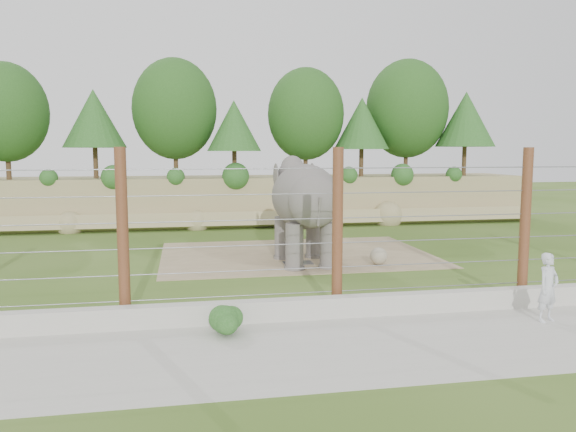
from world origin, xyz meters
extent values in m
plane|color=#365716|center=(0.00, 0.00, 0.00)|extent=(90.00, 90.00, 0.00)
cube|color=tan|center=(0.00, 13.00, 1.25)|extent=(30.00, 4.00, 2.50)
cube|color=tan|center=(0.00, 10.70, 0.35)|extent=(30.00, 1.37, 1.07)
cylinder|color=#3F2B19|center=(-12.00, 12.00, 3.38)|extent=(0.24, 0.24, 1.75)
sphere|color=#1F4518|center=(-12.00, 12.00, 5.75)|extent=(4.00, 4.00, 4.00)
cylinder|color=#3F2B19|center=(-8.00, 12.50, 3.29)|extent=(0.24, 0.24, 1.58)
sphere|color=#1F4518|center=(-8.00, 12.50, 5.42)|extent=(3.60, 3.60, 3.60)
cylinder|color=#3F2B19|center=(-4.00, 13.00, 3.46)|extent=(0.24, 0.24, 1.92)
sphere|color=#1F4518|center=(-4.00, 13.00, 6.07)|extent=(4.40, 4.40, 4.40)
cylinder|color=#3F2B19|center=(-1.00, 11.80, 3.20)|extent=(0.24, 0.24, 1.40)
sphere|color=#1F4518|center=(-1.00, 11.80, 5.10)|extent=(3.20, 3.20, 3.20)
cylinder|color=#3F2B19|center=(3.00, 12.80, 3.41)|extent=(0.24, 0.24, 1.82)
sphere|color=#1F4518|center=(3.00, 12.80, 5.88)|extent=(4.16, 4.16, 4.16)
cylinder|color=#3F2B19|center=(6.00, 12.20, 3.25)|extent=(0.24, 0.24, 1.50)
sphere|color=#1F4518|center=(6.00, 12.20, 5.29)|extent=(3.44, 3.44, 3.44)
cylinder|color=#3F2B19|center=(9.00, 13.20, 3.51)|extent=(0.24, 0.24, 2.03)
sphere|color=#1F4518|center=(9.00, 13.20, 6.27)|extent=(4.64, 4.64, 4.64)
cylinder|color=#3F2B19|center=(12.00, 12.00, 3.32)|extent=(0.24, 0.24, 1.64)
sphere|color=#1F4518|center=(12.00, 12.00, 5.55)|extent=(3.76, 3.76, 3.76)
cube|color=#8F7B59|center=(0.50, 3.00, 0.01)|extent=(10.00, 7.00, 0.02)
cube|color=#262628|center=(0.22, 1.33, 0.04)|extent=(1.00, 0.60, 0.03)
sphere|color=gray|center=(2.89, 0.57, 0.32)|extent=(0.60, 0.60, 0.60)
cube|color=#B8B4AA|center=(0.00, -5.00, 0.25)|extent=(26.00, 0.35, 0.50)
cube|color=#B8B4AA|center=(0.00, -7.00, 0.01)|extent=(26.00, 4.00, 0.01)
cylinder|color=#552813|center=(-5.00, -4.50, 2.00)|extent=(0.26, 0.26, 4.00)
cylinder|color=#552813|center=(0.00, -4.50, 2.00)|extent=(0.26, 0.26, 4.00)
cylinder|color=#552813|center=(5.00, -4.50, 2.00)|extent=(0.26, 0.26, 4.00)
cylinder|color=gray|center=(0.00, -4.50, 0.50)|extent=(20.00, 0.02, 0.02)
cylinder|color=gray|center=(0.00, -4.50, 1.10)|extent=(20.00, 0.02, 0.02)
cylinder|color=gray|center=(0.00, -4.50, 1.70)|extent=(20.00, 0.02, 0.02)
cylinder|color=gray|center=(0.00, -4.50, 2.30)|extent=(20.00, 0.02, 0.02)
cylinder|color=gray|center=(0.00, -4.50, 2.90)|extent=(20.00, 0.02, 0.02)
cylinder|color=gray|center=(0.00, -4.50, 3.50)|extent=(20.00, 0.02, 0.02)
sphere|color=#21591A|center=(-2.69, -5.80, 0.33)|extent=(0.63, 0.63, 0.63)
imported|color=#AEB5B8|center=(4.52, -6.22, 0.81)|extent=(0.67, 0.55, 1.59)
camera|label=1|loc=(-3.63, -17.45, 3.93)|focal=35.00mm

